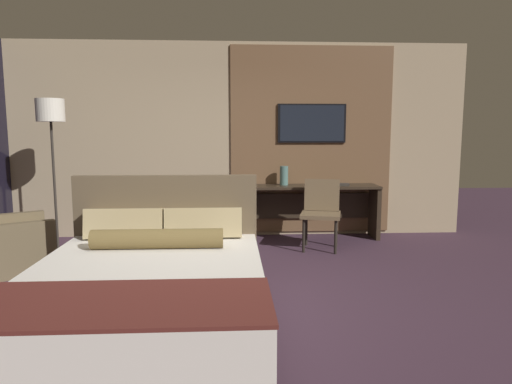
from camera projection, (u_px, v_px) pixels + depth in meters
ground_plane at (215, 297)px, 4.24m from camera, size 16.00×16.00×0.00m
wall_back_tv_panel at (232, 141)px, 6.64m from camera, size 7.20×0.09×2.80m
bed at (149, 292)px, 3.49m from camera, size 1.76×2.28×1.11m
desk at (313, 202)px, 6.56m from camera, size 1.85×0.46×0.77m
tv at (312, 123)px, 6.59m from camera, size 0.99×0.04×0.56m
desk_chair at (321, 207)px, 5.98m from camera, size 0.60×0.60×0.90m
armchair_by_window at (11, 246)px, 5.02m from camera, size 1.03×1.05×0.81m
floor_lamp at (51, 123)px, 5.65m from camera, size 0.34×0.34×1.93m
vase_tall at (284, 176)px, 6.52m from camera, size 0.12×0.12×0.27m
book at (341, 184)px, 6.48m from camera, size 0.24×0.18×0.03m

